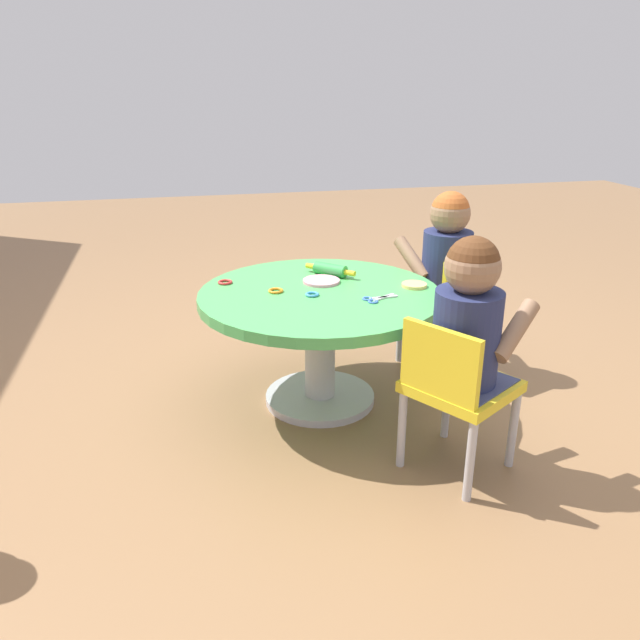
# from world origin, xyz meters

# --- Properties ---
(ground_plane) EXTENTS (10.00, 10.00, 0.00)m
(ground_plane) POSITION_xyz_m (0.00, 0.00, 0.00)
(ground_plane) COLOR olive
(craft_table) EXTENTS (0.93, 0.93, 0.47)m
(craft_table) POSITION_xyz_m (0.00, 0.00, 0.36)
(craft_table) COLOR silver
(craft_table) RESTS_ON ground
(child_chair_left) EXTENTS (0.41, 0.41, 0.54)m
(child_chair_left) POSITION_xyz_m (-0.56, -0.31, 0.31)
(child_chair_left) COLOR #B7B7BC
(child_chair_left) RESTS_ON ground
(seated_child_left) EXTENTS (0.41, 0.44, 0.51)m
(seated_child_left) POSITION_xyz_m (-0.54, -0.34, 0.53)
(seated_child_left) COLOR #3F4772
(seated_child_left) RESTS_ON ground
(child_chair_right) EXTENTS (0.38, 0.38, 0.54)m
(child_chair_right) POSITION_xyz_m (0.18, -0.62, 0.31)
(child_chair_right) COLOR #B7B7BC
(child_chair_right) RESTS_ON ground
(seated_child_right) EXTENTS (0.41, 0.37, 0.51)m
(seated_child_right) POSITION_xyz_m (0.21, -0.61, 0.53)
(seated_child_right) COLOR #3F4772
(seated_child_right) RESTS_ON ground
(rolling_pin) EXTENTS (0.18, 0.18, 0.05)m
(rolling_pin) POSITION_xyz_m (0.19, -0.09, 0.49)
(rolling_pin) COLOR green
(rolling_pin) RESTS_ON craft_table
(craft_scissors) EXTENTS (0.09, 0.14, 0.01)m
(craft_scissors) POSITION_xyz_m (-0.14, -0.18, 0.47)
(craft_scissors) COLOR silver
(craft_scissors) RESTS_ON craft_table
(playdough_blob_0) EXTENTS (0.15, 0.15, 0.01)m
(playdough_blob_0) POSITION_xyz_m (0.11, -0.03, 0.47)
(playdough_blob_0) COLOR pink
(playdough_blob_0) RESTS_ON craft_table
(playdough_blob_1) EXTENTS (0.10, 0.10, 0.01)m
(playdough_blob_1) POSITION_xyz_m (-0.03, -0.37, 0.47)
(playdough_blob_1) COLOR #F2CC72
(playdough_blob_1) RESTS_ON craft_table
(cookie_cutter_0) EXTENTS (0.05, 0.05, 0.01)m
(cookie_cutter_0) POSITION_xyz_m (-0.04, 0.04, 0.47)
(cookie_cutter_0) COLOR #3F99D8
(cookie_cutter_0) RESTS_ON craft_table
(cookie_cutter_1) EXTENTS (0.06, 0.06, 0.01)m
(cookie_cutter_1) POSITION_xyz_m (0.03, 0.16, 0.47)
(cookie_cutter_1) COLOR orange
(cookie_cutter_1) RESTS_ON craft_table
(cookie_cutter_2) EXTENTS (0.05, 0.05, 0.01)m
(cookie_cutter_2) POSITION_xyz_m (0.33, -0.06, 0.47)
(cookie_cutter_2) COLOR #D83FA5
(cookie_cutter_2) RESTS_ON craft_table
(cookie_cutter_3) EXTENTS (0.06, 0.06, 0.01)m
(cookie_cutter_3) POSITION_xyz_m (0.18, 0.34, 0.47)
(cookie_cutter_3) COLOR red
(cookie_cutter_3) RESTS_ON craft_table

